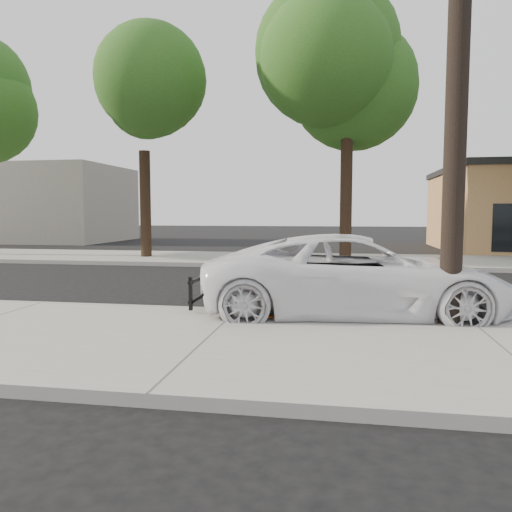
# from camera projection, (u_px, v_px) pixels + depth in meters

# --- Properties ---
(ground) EXTENTS (120.00, 120.00, 0.00)m
(ground) POSITION_uv_depth(u_px,v_px,m) (257.00, 298.00, 11.31)
(ground) COLOR black
(ground) RESTS_ON ground
(near_sidewalk) EXTENTS (90.00, 4.40, 0.15)m
(near_sidewalk) POSITION_uv_depth(u_px,v_px,m) (207.00, 344.00, 7.08)
(near_sidewalk) COLOR gray
(near_sidewalk) RESTS_ON ground
(far_sidewalk) EXTENTS (90.00, 5.00, 0.15)m
(far_sidewalk) POSITION_uv_depth(u_px,v_px,m) (293.00, 260.00, 19.65)
(far_sidewalk) COLOR gray
(far_sidewalk) RESTS_ON ground
(curb_near) EXTENTS (90.00, 0.12, 0.16)m
(curb_near) POSITION_uv_depth(u_px,v_px,m) (238.00, 313.00, 9.24)
(curb_near) COLOR #9E9B93
(curb_near) RESTS_ON ground
(building_far) EXTENTS (14.00, 8.00, 5.00)m
(building_far) POSITION_uv_depth(u_px,v_px,m) (19.00, 204.00, 34.12)
(building_far) COLOR gray
(building_far) RESTS_ON ground
(utility_pole) EXTENTS (1.40, 0.34, 9.00)m
(utility_pole) POSITION_uv_depth(u_px,v_px,m) (459.00, 32.00, 7.64)
(utility_pole) COLOR black
(utility_pole) RESTS_ON near_sidewalk
(tree_b) EXTENTS (4.34, 4.20, 8.45)m
(tree_b) POSITION_uv_depth(u_px,v_px,m) (147.00, 105.00, 19.67)
(tree_b) COLOR black
(tree_b) RESTS_ON far_sidewalk
(tree_c) EXTENTS (4.96, 4.80, 9.55)m
(tree_c) POSITION_uv_depth(u_px,v_px,m) (354.00, 73.00, 17.83)
(tree_c) COLOR black
(tree_c) RESTS_ON far_sidewalk
(police_cruiser) EXTENTS (5.76, 3.09, 1.54)m
(police_cruiser) POSITION_uv_depth(u_px,v_px,m) (356.00, 276.00, 9.11)
(police_cruiser) COLOR white
(police_cruiser) RESTS_ON ground
(traffic_cone) EXTENTS (0.52, 0.52, 0.80)m
(traffic_cone) POSITION_uv_depth(u_px,v_px,m) (272.00, 293.00, 8.65)
(traffic_cone) COLOR #FF630D
(traffic_cone) RESTS_ON near_sidewalk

